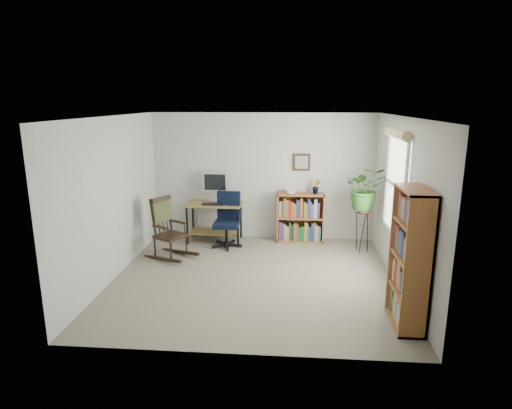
# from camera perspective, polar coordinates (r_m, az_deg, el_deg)

# --- Properties ---
(floor) EXTENTS (4.20, 4.00, 0.00)m
(floor) POSITION_cam_1_polar(r_m,az_deg,el_deg) (6.56, -0.29, -9.78)
(floor) COLOR gray
(floor) RESTS_ON ground
(ceiling) EXTENTS (4.20, 4.00, 0.00)m
(ceiling) POSITION_cam_1_polar(r_m,az_deg,el_deg) (6.02, -0.32, 11.66)
(ceiling) COLOR white
(ceiling) RESTS_ON ground
(wall_back) EXTENTS (4.20, 0.00, 2.40)m
(wall_back) POSITION_cam_1_polar(r_m,az_deg,el_deg) (8.14, 0.92, 3.70)
(wall_back) COLOR beige
(wall_back) RESTS_ON ground
(wall_front) EXTENTS (4.20, 0.00, 2.40)m
(wall_front) POSITION_cam_1_polar(r_m,az_deg,el_deg) (4.27, -2.62, -5.67)
(wall_front) COLOR beige
(wall_front) RESTS_ON ground
(wall_left) EXTENTS (0.00, 4.00, 2.40)m
(wall_left) POSITION_cam_1_polar(r_m,az_deg,el_deg) (6.70, -18.51, 0.78)
(wall_left) COLOR beige
(wall_left) RESTS_ON ground
(wall_right) EXTENTS (0.00, 4.00, 2.40)m
(wall_right) POSITION_cam_1_polar(r_m,az_deg,el_deg) (6.36, 18.90, 0.10)
(wall_right) COLOR beige
(wall_right) RESTS_ON ground
(window) EXTENTS (0.12, 1.20, 1.50)m
(window) POSITION_cam_1_polar(r_m,az_deg,el_deg) (6.60, 18.08, 2.40)
(window) COLOR silver
(window) RESTS_ON wall_right
(desk) EXTENTS (1.03, 0.57, 0.74)m
(desk) POSITION_cam_1_polar(r_m,az_deg,el_deg) (8.14, -5.53, -2.36)
(desk) COLOR olive
(desk) RESTS_ON floor
(monitor) EXTENTS (0.46, 0.16, 0.56)m
(monitor) POSITION_cam_1_polar(r_m,az_deg,el_deg) (8.12, -5.46, 2.32)
(monitor) COLOR silver
(monitor) RESTS_ON desk
(keyboard) EXTENTS (0.40, 0.15, 0.02)m
(keyboard) POSITION_cam_1_polar(r_m,az_deg,el_deg) (7.93, -5.74, 0.06)
(keyboard) COLOR black
(keyboard) RESTS_ON desk
(office_chair) EXTENTS (0.61, 0.61, 1.02)m
(office_chair) POSITION_cam_1_polar(r_m,az_deg,el_deg) (7.76, -3.99, -2.08)
(office_chair) COLOR black
(office_chair) RESTS_ON floor
(rocking_chair) EXTENTS (1.06, 0.94, 1.06)m
(rocking_chair) POSITION_cam_1_polar(r_m,az_deg,el_deg) (7.35, -11.37, -3.05)
(rocking_chair) COLOR black
(rocking_chair) RESTS_ON floor
(low_bookshelf) EXTENTS (0.88, 0.29, 0.93)m
(low_bookshelf) POSITION_cam_1_polar(r_m,az_deg,el_deg) (8.11, 5.93, -1.75)
(low_bookshelf) COLOR #995F32
(low_bookshelf) RESTS_ON floor
(tall_bookshelf) EXTENTS (0.31, 0.73, 1.66)m
(tall_bookshelf) POSITION_cam_1_polar(r_m,az_deg,el_deg) (5.30, 19.80, -6.81)
(tall_bookshelf) COLOR #995F32
(tall_bookshelf) RESTS_ON floor
(plant_stand) EXTENTS (0.26, 0.26, 0.84)m
(plant_stand) POSITION_cam_1_polar(r_m,az_deg,el_deg) (7.75, 13.98, -3.17)
(plant_stand) COLOR black
(plant_stand) RESTS_ON floor
(spider_plant) EXTENTS (1.69, 1.88, 1.46)m
(spider_plant) POSITION_cam_1_polar(r_m,az_deg,el_deg) (7.51, 14.46, 4.82)
(spider_plant) COLOR #2D6423
(spider_plant) RESTS_ON plant_stand
(potted_plant_small) EXTENTS (0.13, 0.24, 0.11)m
(potted_plant_small) POSITION_cam_1_polar(r_m,az_deg,el_deg) (8.01, 8.02, 1.81)
(potted_plant_small) COLOR #2D6423
(potted_plant_small) RESTS_ON low_bookshelf
(framed_picture) EXTENTS (0.32, 0.04, 0.32)m
(framed_picture) POSITION_cam_1_polar(r_m,az_deg,el_deg) (8.05, 6.09, 5.62)
(framed_picture) COLOR black
(framed_picture) RESTS_ON wall_back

